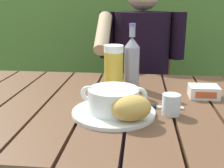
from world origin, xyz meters
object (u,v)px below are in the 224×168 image
(water_glass_small, at_px, (171,104))
(bread_roll, at_px, (131,108))
(soup_bowl, at_px, (114,99))
(chair_near_diner, at_px, (140,98))
(beer_glass, at_px, (114,68))
(butter_tub, at_px, (204,92))
(table_knife, at_px, (156,107))
(beer_bottle, at_px, (132,62))
(serving_plate, at_px, (114,112))
(person_eating, at_px, (141,66))

(water_glass_small, bearing_deg, bread_roll, -145.79)
(soup_bowl, bearing_deg, chair_near_diner, 84.88)
(beer_glass, bearing_deg, water_glass_small, -47.73)
(water_glass_small, bearing_deg, chair_near_diner, 95.63)
(chair_near_diner, xyz_separation_m, beer_glass, (-0.11, -0.73, 0.37))
(chair_near_diner, height_order, butter_tub, chair_near_diner)
(soup_bowl, xyz_separation_m, bread_roll, (0.06, -0.07, -0.00))
(chair_near_diner, distance_m, table_knife, 0.94)
(soup_bowl, relative_size, bread_roll, 1.48)
(butter_tub, distance_m, table_knife, 0.22)
(beer_bottle, bearing_deg, water_glass_small, -63.92)
(butter_tub, xyz_separation_m, table_knife, (-0.18, -0.13, -0.02))
(beer_glass, bearing_deg, chair_near_diner, 81.46)
(bread_roll, distance_m, beer_bottle, 0.36)
(soup_bowl, xyz_separation_m, butter_tub, (0.32, 0.19, -0.03))
(water_glass_small, xyz_separation_m, butter_tub, (0.14, 0.18, -0.01))
(serving_plate, relative_size, beer_bottle, 1.01)
(water_glass_small, relative_size, table_knife, 0.43)
(beer_bottle, bearing_deg, table_knife, -67.95)
(person_eating, bearing_deg, table_knife, -85.74)
(person_eating, relative_size, beer_bottle, 4.72)
(person_eating, relative_size, serving_plate, 4.70)
(bread_roll, distance_m, butter_tub, 0.37)
(soup_bowl, height_order, table_knife, soup_bowl)
(person_eating, height_order, beer_glass, person_eating)
(person_eating, height_order, water_glass_small, person_eating)
(soup_bowl, height_order, water_glass_small, soup_bowl)
(beer_glass, xyz_separation_m, butter_tub, (0.34, -0.04, -0.07))
(soup_bowl, xyz_separation_m, table_knife, (0.14, 0.07, -0.05))
(table_knife, bearing_deg, beer_bottle, 112.05)
(beer_glass, xyz_separation_m, table_knife, (0.16, -0.17, -0.09))
(serving_plate, height_order, table_knife, serving_plate)
(serving_plate, relative_size, soup_bowl, 1.26)
(chair_near_diner, relative_size, soup_bowl, 4.54)
(person_eating, distance_m, soup_bowl, 0.77)
(water_glass_small, height_order, butter_tub, water_glass_small)
(beer_bottle, distance_m, butter_tub, 0.30)
(bread_roll, height_order, beer_bottle, beer_bottle)
(serving_plate, distance_m, beer_bottle, 0.31)
(bread_roll, xyz_separation_m, beer_glass, (-0.08, 0.31, 0.04))
(soup_bowl, xyz_separation_m, water_glass_small, (0.18, 0.02, -0.02))
(table_knife, bearing_deg, chair_near_diner, 93.13)
(person_eating, bearing_deg, soup_bowl, -96.25)
(person_eating, distance_m, bread_roll, 0.83)
(beer_bottle, height_order, butter_tub, beer_bottle)
(serving_plate, bearing_deg, chair_near_diner, 84.88)
(water_glass_small, relative_size, butter_tub, 0.63)
(person_eating, relative_size, butter_tub, 11.68)
(serving_plate, bearing_deg, beer_glass, 95.40)
(person_eating, bearing_deg, serving_plate, -96.25)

